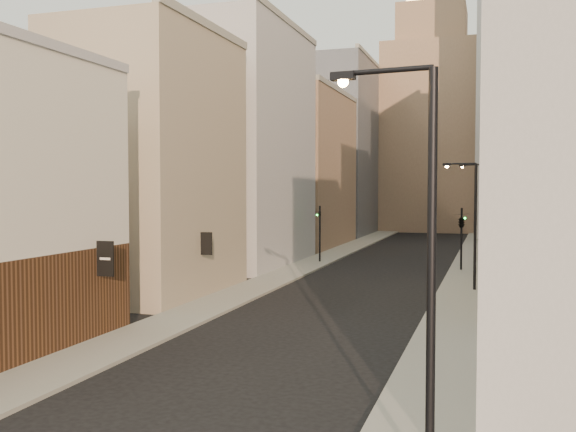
# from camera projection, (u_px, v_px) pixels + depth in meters

# --- Properties ---
(sidewalk_left) EXTENTS (3.00, 140.00, 0.15)m
(sidewalk_left) POSITION_uv_depth(u_px,v_px,m) (342.00, 251.00, 65.93)
(sidewalk_left) COLOR gray
(sidewalk_left) RESTS_ON ground
(sidewalk_right) EXTENTS (3.00, 140.00, 0.15)m
(sidewalk_right) POSITION_uv_depth(u_px,v_px,m) (474.00, 255.00, 61.96)
(sidewalk_right) COLOR gray
(sidewalk_right) RESTS_ON ground
(left_bldg_beige) EXTENTS (8.00, 12.00, 16.00)m
(left_bldg_beige) POSITION_uv_depth(u_px,v_px,m) (151.00, 165.00, 39.68)
(left_bldg_beige) COLOR #9F927D
(left_bldg_beige) RESTS_ON ground
(left_bldg_grey) EXTENTS (8.00, 16.00, 20.00)m
(left_bldg_grey) POSITION_uv_depth(u_px,v_px,m) (246.00, 148.00, 54.80)
(left_bldg_grey) COLOR #A5A6AA
(left_bldg_grey) RESTS_ON ground
(left_bldg_tan) EXTENTS (8.00, 18.00, 17.00)m
(left_bldg_tan) POSITION_uv_depth(u_px,v_px,m) (305.00, 171.00, 71.99)
(left_bldg_tan) COLOR #8B6C53
(left_bldg_tan) RESTS_ON ground
(left_bldg_wingrid) EXTENTS (8.00, 20.00, 24.00)m
(left_bldg_wingrid) POSITION_uv_depth(u_px,v_px,m) (344.00, 149.00, 90.86)
(left_bldg_wingrid) COLOR gray
(left_bldg_wingrid) RESTS_ON ground
(right_bldg_beige) EXTENTS (8.00, 16.00, 20.00)m
(right_bldg_beige) POSITION_uv_depth(u_px,v_px,m) (564.00, 127.00, 36.06)
(right_bldg_beige) COLOR #9F927D
(right_bldg_beige) RESTS_ON ground
(right_bldg_wingrid) EXTENTS (8.00, 20.00, 26.00)m
(right_bldg_wingrid) POSITION_uv_depth(u_px,v_px,m) (540.00, 113.00, 54.95)
(right_bldg_wingrid) COLOR gray
(right_bldg_wingrid) RESTS_ON ground
(clock_tower) EXTENTS (14.00, 14.00, 44.90)m
(clock_tower) POSITION_uv_depth(u_px,v_px,m) (432.00, 116.00, 98.66)
(clock_tower) COLOR #8B6C53
(clock_tower) RESTS_ON ground
(white_tower) EXTENTS (8.00, 8.00, 41.50)m
(white_tower) POSITION_uv_depth(u_px,v_px,m) (509.00, 94.00, 81.94)
(white_tower) COLOR silver
(white_tower) RESTS_ON ground
(streetlamp_near) EXTENTS (2.42, 0.44, 9.25)m
(streetlamp_near) POSITION_uv_depth(u_px,v_px,m) (421.00, 248.00, 14.02)
(streetlamp_near) COLOR black
(streetlamp_near) RESTS_ON ground
(streetlamp_mid) EXTENTS (2.14, 0.38, 8.16)m
(streetlamp_mid) POSITION_uv_depth(u_px,v_px,m) (472.00, 218.00, 40.39)
(streetlamp_mid) COLOR black
(streetlamp_mid) RESTS_ON ground
(streetlamp_far) EXTENTS (2.19, 0.95, 8.73)m
(streetlamp_far) POSITION_uv_depth(u_px,v_px,m) (480.00, 205.00, 58.36)
(streetlamp_far) COLOR black
(streetlamp_far) RESTS_ON ground
(traffic_light_left) EXTENTS (0.62, 0.57, 5.00)m
(traffic_light_left) POSITION_uv_depth(u_px,v_px,m) (320.00, 222.00, 55.73)
(traffic_light_left) COLOR black
(traffic_light_left) RESTS_ON ground
(traffic_light_right) EXTENTS (0.87, 0.87, 5.00)m
(traffic_light_right) POSITION_uv_depth(u_px,v_px,m) (462.00, 222.00, 50.13)
(traffic_light_right) COLOR black
(traffic_light_right) RESTS_ON ground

